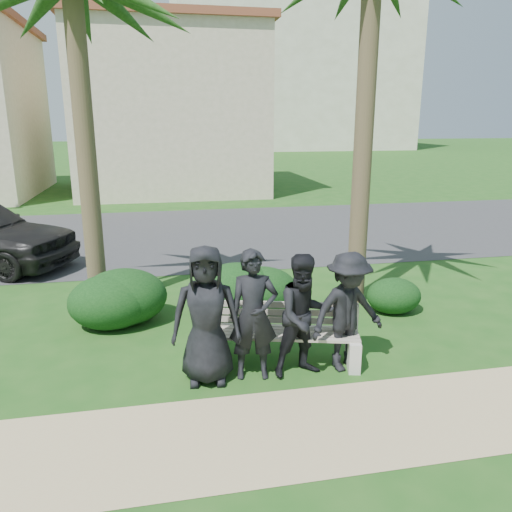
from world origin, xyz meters
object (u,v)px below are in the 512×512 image
(park_bench, at_px, (273,338))
(man_c, at_px, (305,316))
(man_d, at_px, (348,312))
(man_a, at_px, (206,315))
(man_b, at_px, (254,315))

(park_bench, height_order, man_c, man_c)
(park_bench, xyz_separation_m, man_c, (0.31, -0.38, 0.45))
(park_bench, relative_size, man_d, 1.49)
(park_bench, height_order, man_a, man_a)
(man_c, bearing_deg, man_d, -5.26)
(man_a, xyz_separation_m, man_c, (1.23, -0.08, -0.07))
(man_d, bearing_deg, man_b, 167.17)
(man_c, relative_size, man_d, 1.01)
(man_b, relative_size, man_c, 1.04)
(man_b, bearing_deg, man_d, 5.45)
(man_a, bearing_deg, man_c, 2.55)
(man_b, relative_size, man_d, 1.05)
(park_bench, distance_m, man_c, 0.66)
(man_a, bearing_deg, man_d, 4.86)
(man_b, xyz_separation_m, man_d, (1.23, -0.02, -0.04))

